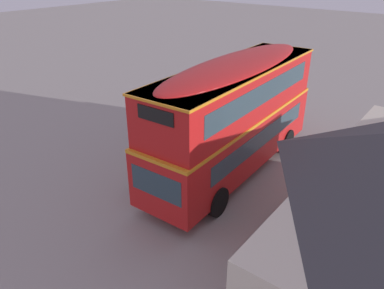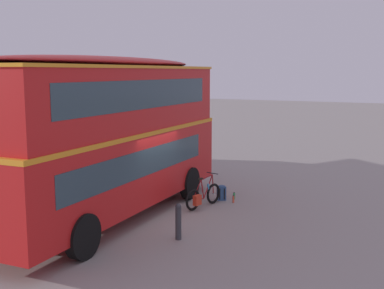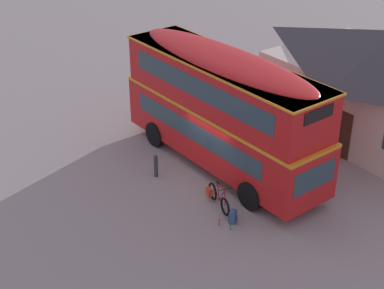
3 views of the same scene
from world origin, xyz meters
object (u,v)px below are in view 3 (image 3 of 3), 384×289
at_px(double_decker_bus, 222,107).
at_px(water_bottle_green_metal, 230,227).
at_px(backpack_on_ground, 233,216).
at_px(touring_bicycle, 218,197).
at_px(kerb_bollard, 156,165).
at_px(water_bottle_red_squeeze, 219,222).

relative_size(double_decker_bus, water_bottle_green_metal, 39.86).
distance_m(backpack_on_ground, water_bottle_green_metal, 0.48).
bearing_deg(backpack_on_ground, touring_bicycle, 171.20).
bearing_deg(kerb_bollard, backpack_on_ground, 7.87).
relative_size(backpack_on_ground, water_bottle_red_squeeze, 2.04).
bearing_deg(water_bottle_red_squeeze, water_bottle_green_metal, 19.11).
distance_m(double_decker_bus, water_bottle_red_squeeze, 4.87).
xyz_separation_m(backpack_on_ground, water_bottle_red_squeeze, (-0.13, -0.49, -0.15)).
relative_size(touring_bicycle, backpack_on_ground, 3.29).
distance_m(double_decker_bus, touring_bicycle, 3.75).
height_order(touring_bicycle, water_bottle_red_squeeze, touring_bicycle).
distance_m(double_decker_bus, water_bottle_green_metal, 5.10).
xyz_separation_m(backpack_on_ground, kerb_bollard, (-4.17, -0.58, 0.23)).
bearing_deg(touring_bicycle, kerb_bollard, -166.19).
relative_size(touring_bicycle, water_bottle_red_squeeze, 6.70).
distance_m(double_decker_bus, backpack_on_ground, 4.64).
height_order(double_decker_bus, kerb_bollard, double_decker_bus).
bearing_deg(water_bottle_red_squeeze, kerb_bollard, -178.83).
bearing_deg(water_bottle_green_metal, kerb_bollard, -177.06).
xyz_separation_m(double_decker_bus, touring_bicycle, (2.28, -1.92, -2.27)).
relative_size(backpack_on_ground, kerb_bollard, 0.54).
bearing_deg(water_bottle_green_metal, double_decker_bus, 146.57).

